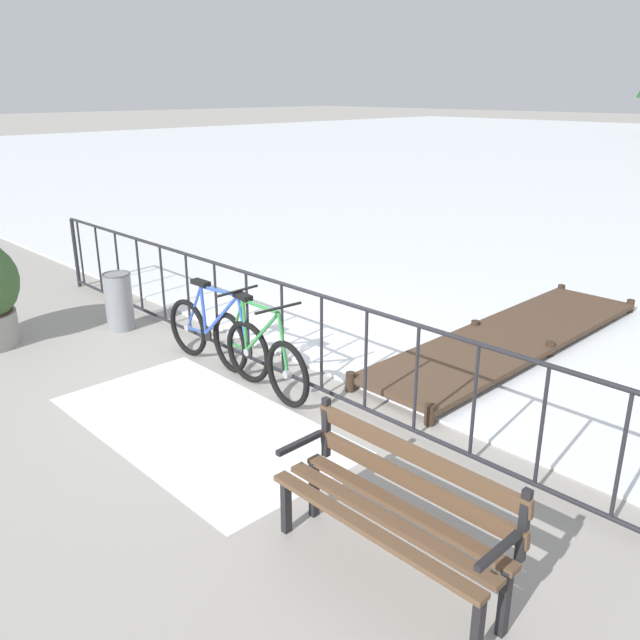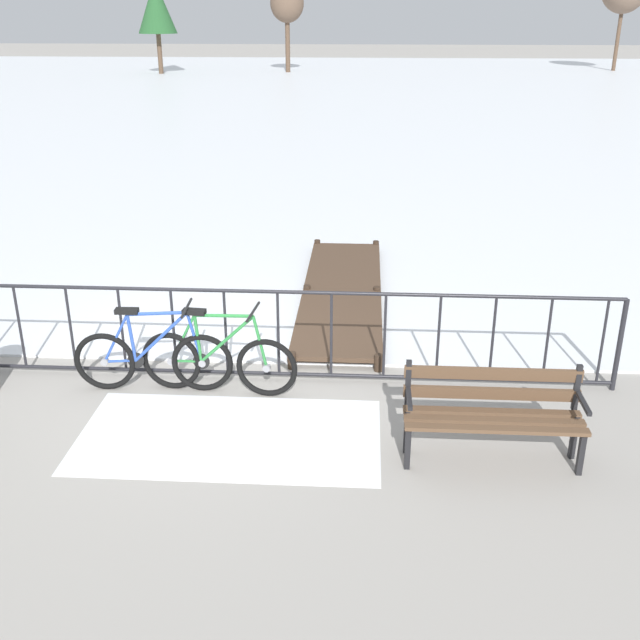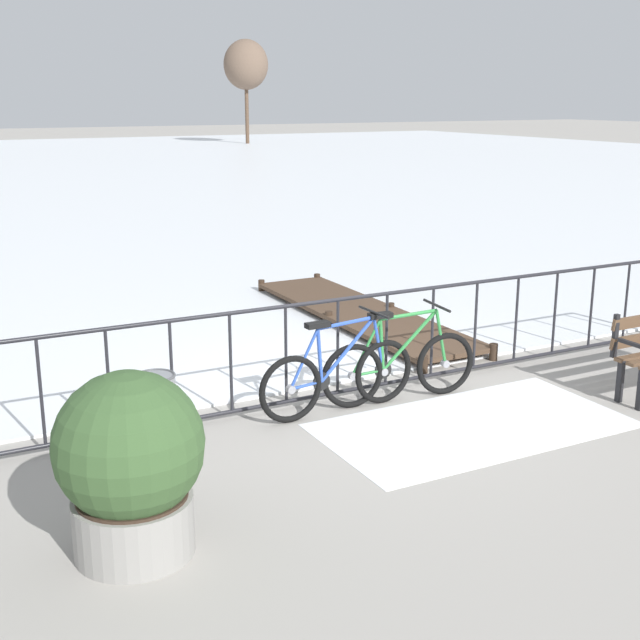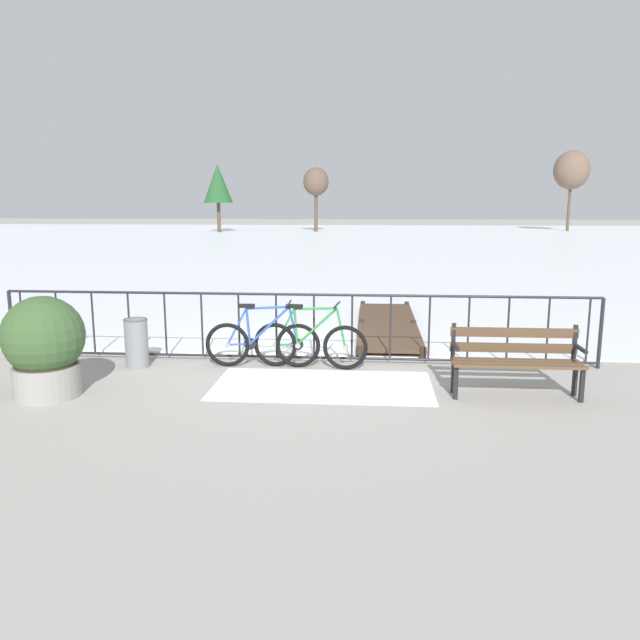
{
  "view_description": "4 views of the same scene",
  "coord_description": "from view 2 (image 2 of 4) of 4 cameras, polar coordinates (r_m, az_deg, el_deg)",
  "views": [
    {
      "loc": [
        5.09,
        -4.12,
        2.9
      ],
      "look_at": [
        0.56,
        0.28,
        0.66
      ],
      "focal_mm": 36.86,
      "sensor_mm": 36.0,
      "label": 1
    },
    {
      "loc": [
        1.78,
        -7.41,
        3.85
      ],
      "look_at": [
        1.31,
        0.19,
        0.66
      ],
      "focal_mm": 42.14,
      "sensor_mm": 36.0,
      "label": 2
    },
    {
      "loc": [
        -4.16,
        -6.98,
        2.99
      ],
      "look_at": [
        -0.34,
        0.28,
        0.78
      ],
      "focal_mm": 46.67,
      "sensor_mm": 36.0,
      "label": 3
    },
    {
      "loc": [
        1.11,
        -9.17,
        2.42
      ],
      "look_at": [
        0.38,
        -0.06,
        0.68
      ],
      "focal_mm": 34.85,
      "sensor_mm": 36.0,
      "label": 4
    }
  ],
  "objects": [
    {
      "name": "ground_plane",
      "position": [
        8.54,
        -8.89,
        -4.36
      ],
      "size": [
        160.0,
        160.0,
        0.0
      ],
      "primitive_type": "plane",
      "color": "#9E9991"
    },
    {
      "name": "frozen_pond",
      "position": [
        36.06,
        0.73,
        16.62
      ],
      "size": [
        80.0,
        56.0,
        0.03
      ],
      "primitive_type": "cube",
      "color": "white",
      "rests_on": "ground"
    },
    {
      "name": "snow_patch",
      "position": [
        7.41,
        -6.88,
        -8.69
      ],
      "size": [
        2.92,
        1.55,
        0.01
      ],
      "primitive_type": "cube",
      "color": "white",
      "rests_on": "ground"
    },
    {
      "name": "railing_fence",
      "position": [
        8.3,
        -9.12,
        -0.91
      ],
      "size": [
        9.06,
        0.06,
        1.07
      ],
      "color": "#232328",
      "rests_on": "ground"
    },
    {
      "name": "bicycle_near_railing",
      "position": [
        8.05,
        -7.75,
        -3.11
      ],
      "size": [
        1.71,
        0.52,
        0.97
      ],
      "color": "black",
      "rests_on": "ground"
    },
    {
      "name": "bicycle_second",
      "position": [
        8.22,
        -12.57,
        -2.91
      ],
      "size": [
        1.71,
        0.52,
        0.97
      ],
      "color": "black",
      "rests_on": "ground"
    },
    {
      "name": "park_bench",
      "position": [
        6.96,
        13.0,
        -6.53
      ],
      "size": [
        1.6,
        0.48,
        0.89
      ],
      "color": "brown",
      "rests_on": "ground"
    },
    {
      "name": "wooden_dock",
      "position": [
        10.62,
        1.67,
        2.18
      ],
      "size": [
        1.1,
        4.57,
        0.2
      ],
      "color": "#4C3828",
      "rests_on": "ground"
    },
    {
      "name": "tree_far_west",
      "position": [
        49.49,
        -2.52,
        22.83
      ],
      "size": [
        2.05,
        2.05,
        5.15
      ],
      "color": "brown",
      "rests_on": "ground"
    },
    {
      "name": "tree_centre",
      "position": [
        49.25,
        -12.33,
        22.21
      ],
      "size": [
        2.31,
        2.31,
        5.35
      ],
      "color": "brown",
      "rests_on": "ground"
    }
  ]
}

